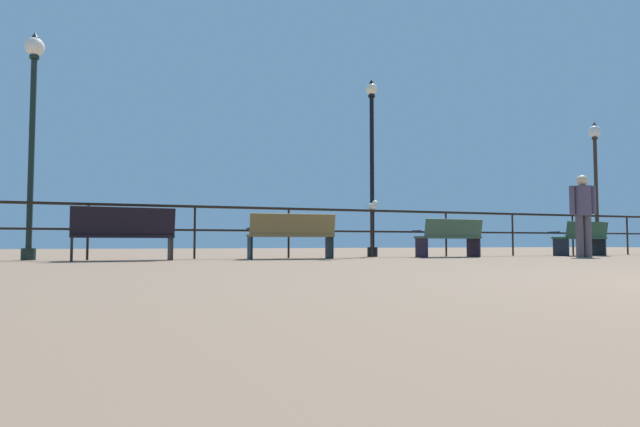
{
  "coord_description": "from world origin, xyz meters",
  "views": [
    {
      "loc": [
        -5.27,
        -1.82,
        0.32
      ],
      "look_at": [
        -1.43,
        8.47,
        0.93
      ],
      "focal_mm": 29.92,
      "sensor_mm": 36.0,
      "label": 1
    }
  ],
  "objects_px": {
    "lamppost_center": "(372,158)",
    "lamppost_right": "(596,170)",
    "person_by_bench": "(583,210)",
    "bench_near_left": "(291,234)",
    "lamppost_left": "(33,117)",
    "bench_far_left": "(124,232)",
    "bench_far_right": "(582,237)",
    "bench_near_right": "(450,236)",
    "seagull_on_rail": "(372,206)"
  },
  "relations": [
    {
      "from": "bench_near_right",
      "to": "seagull_on_rail",
      "type": "relative_size",
      "value": 3.45
    },
    {
      "from": "bench_near_left",
      "to": "lamppost_left",
      "type": "relative_size",
      "value": 0.41
    },
    {
      "from": "bench_far_left",
      "to": "person_by_bench",
      "type": "bearing_deg",
      "value": -6.73
    },
    {
      "from": "bench_far_left",
      "to": "seagull_on_rail",
      "type": "xyz_separation_m",
      "value": [
        5.24,
        0.65,
        0.64
      ]
    },
    {
      "from": "bench_near_left",
      "to": "person_by_bench",
      "type": "distance_m",
      "value": 6.53
    },
    {
      "from": "bench_far_left",
      "to": "lamppost_right",
      "type": "bearing_deg",
      "value": 4.6
    },
    {
      "from": "lamppost_center",
      "to": "lamppost_right",
      "type": "height_order",
      "value": "lamppost_center"
    },
    {
      "from": "bench_far_left",
      "to": "lamppost_left",
      "type": "height_order",
      "value": "lamppost_left"
    },
    {
      "from": "bench_near_right",
      "to": "lamppost_center",
      "type": "bearing_deg",
      "value": 146.01
    },
    {
      "from": "bench_near_left",
      "to": "lamppost_right",
      "type": "distance_m",
      "value": 9.4
    },
    {
      "from": "bench_near_right",
      "to": "person_by_bench",
      "type": "distance_m",
      "value": 2.98
    },
    {
      "from": "lamppost_left",
      "to": "seagull_on_rail",
      "type": "height_order",
      "value": "lamppost_left"
    },
    {
      "from": "bench_near_right",
      "to": "lamppost_right",
      "type": "bearing_deg",
      "value": 10.14
    },
    {
      "from": "bench_far_left",
      "to": "lamppost_center",
      "type": "height_order",
      "value": "lamppost_center"
    },
    {
      "from": "bench_far_left",
      "to": "bench_far_right",
      "type": "distance_m",
      "value": 10.72
    },
    {
      "from": "bench_near_right",
      "to": "bench_near_left",
      "type": "bearing_deg",
      "value": -179.92
    },
    {
      "from": "bench_far_left",
      "to": "lamppost_left",
      "type": "xyz_separation_m",
      "value": [
        -1.64,
        0.99,
        2.16
      ]
    },
    {
      "from": "lamppost_center",
      "to": "seagull_on_rail",
      "type": "relative_size",
      "value": 9.7
    },
    {
      "from": "bench_near_left",
      "to": "bench_far_right",
      "type": "distance_m",
      "value": 7.58
    },
    {
      "from": "bench_near_right",
      "to": "lamppost_right",
      "type": "relative_size",
      "value": 0.4
    },
    {
      "from": "bench_far_right",
      "to": "lamppost_center",
      "type": "distance_m",
      "value": 5.7
    },
    {
      "from": "bench_near_right",
      "to": "person_by_bench",
      "type": "height_order",
      "value": "person_by_bench"
    },
    {
      "from": "lamppost_right",
      "to": "seagull_on_rail",
      "type": "distance_m",
      "value": 7.17
    },
    {
      "from": "lamppost_left",
      "to": "lamppost_center",
      "type": "relative_size",
      "value": 1.03
    },
    {
      "from": "person_by_bench",
      "to": "bench_near_left",
      "type": "bearing_deg",
      "value": 169.96
    },
    {
      "from": "bench_near_left",
      "to": "lamppost_left",
      "type": "distance_m",
      "value": 5.34
    },
    {
      "from": "lamppost_left",
      "to": "person_by_bench",
      "type": "relative_size",
      "value": 2.35
    },
    {
      "from": "bench_far_left",
      "to": "bench_near_right",
      "type": "relative_size",
      "value": 1.2
    },
    {
      "from": "lamppost_right",
      "to": "person_by_bench",
      "type": "height_order",
      "value": "lamppost_right"
    },
    {
      "from": "bench_near_left",
      "to": "lamppost_right",
      "type": "xyz_separation_m",
      "value": [
        9.17,
        0.98,
        1.83
      ]
    },
    {
      "from": "bench_near_left",
      "to": "person_by_bench",
      "type": "relative_size",
      "value": 0.96
    },
    {
      "from": "seagull_on_rail",
      "to": "lamppost_left",
      "type": "bearing_deg",
      "value": 177.16
    },
    {
      "from": "lamppost_center",
      "to": "bench_far_left",
      "type": "bearing_deg",
      "value": -169.62
    },
    {
      "from": "bench_near_right",
      "to": "lamppost_left",
      "type": "relative_size",
      "value": 0.34
    },
    {
      "from": "bench_far_left",
      "to": "lamppost_center",
      "type": "relative_size",
      "value": 0.43
    },
    {
      "from": "lamppost_center",
      "to": "person_by_bench",
      "type": "xyz_separation_m",
      "value": [
        4.15,
        -2.12,
        -1.24
      ]
    },
    {
      "from": "bench_far_right",
      "to": "bench_near_left",
      "type": "bearing_deg",
      "value": -179.95
    },
    {
      "from": "seagull_on_rail",
      "to": "lamppost_right",
      "type": "bearing_deg",
      "value": 2.77
    },
    {
      "from": "bench_near_left",
      "to": "seagull_on_rail",
      "type": "distance_m",
      "value": 2.29
    },
    {
      "from": "bench_far_right",
      "to": "lamppost_right",
      "type": "bearing_deg",
      "value": 31.55
    },
    {
      "from": "bench_far_right",
      "to": "lamppost_left",
      "type": "bearing_deg",
      "value": 175.49
    },
    {
      "from": "bench_near_right",
      "to": "lamppost_right",
      "type": "xyz_separation_m",
      "value": [
        5.46,
        0.98,
        1.86
      ]
    },
    {
      "from": "lamppost_center",
      "to": "person_by_bench",
      "type": "height_order",
      "value": "lamppost_center"
    },
    {
      "from": "bench_far_left",
      "to": "lamppost_right",
      "type": "distance_m",
      "value": 12.48
    },
    {
      "from": "bench_near_left",
      "to": "lamppost_center",
      "type": "bearing_deg",
      "value": 23.42
    },
    {
      "from": "bench_far_left",
      "to": "lamppost_center",
      "type": "xyz_separation_m",
      "value": [
        5.4,
        0.99,
        1.77
      ]
    },
    {
      "from": "bench_far_left",
      "to": "lamppost_right",
      "type": "xyz_separation_m",
      "value": [
        12.31,
        0.99,
        1.82
      ]
    },
    {
      "from": "bench_far_left",
      "to": "lamppost_left",
      "type": "relative_size",
      "value": 0.41
    },
    {
      "from": "bench_far_right",
      "to": "lamppost_right",
      "type": "distance_m",
      "value": 2.63
    },
    {
      "from": "bench_near_left",
      "to": "person_by_bench",
      "type": "bearing_deg",
      "value": -10.04
    }
  ]
}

